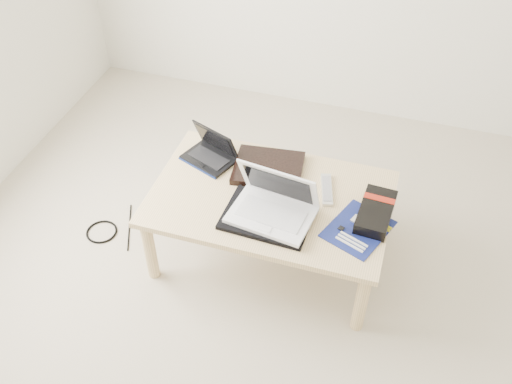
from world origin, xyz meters
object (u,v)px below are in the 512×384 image
(coffee_table, at_px, (270,204))
(gpu_box, at_px, (376,212))
(white_laptop, at_px, (274,204))
(netbook, at_px, (211,152))

(coffee_table, distance_m, gpu_box, 0.49)
(white_laptop, bearing_deg, gpu_box, 16.17)
(netbook, xyz_separation_m, gpu_box, (0.84, -0.16, -0.01))
(netbook, relative_size, white_laptop, 0.76)
(netbook, distance_m, white_laptop, 0.50)
(coffee_table, distance_m, netbook, 0.41)
(netbook, height_order, gpu_box, netbook)
(white_laptop, bearing_deg, coffee_table, 112.35)
(white_laptop, bearing_deg, netbook, 144.36)
(white_laptop, height_order, gpu_box, white_laptop)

